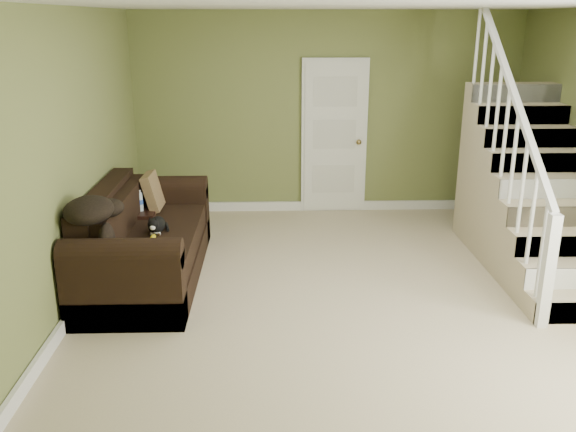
{
  "coord_description": "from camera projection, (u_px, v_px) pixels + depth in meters",
  "views": [
    {
      "loc": [
        -0.73,
        -5.2,
        2.5
      ],
      "look_at": [
        -0.58,
        0.31,
        0.7
      ],
      "focal_mm": 38.0,
      "sensor_mm": 36.0,
      "label": 1
    }
  ],
  "objects": [
    {
      "name": "throw_pillow",
      "position": [
        153.0,
        191.0,
        6.63
      ],
      "size": [
        0.2,
        0.4,
        0.41
      ],
      "primitive_type": "cube",
      "rotation": [
        0.0,
        -0.24,
        -0.01
      ],
      "color": "#482E1D",
      "rests_on": "sofa"
    },
    {
      "name": "ceiling",
      "position": [
        360.0,
        5.0,
        4.93
      ],
      "size": [
        5.0,
        5.5,
        0.01
      ],
      "primitive_type": "cube",
      "color": "white",
      "rests_on": "wall_back"
    },
    {
      "name": "banana",
      "position": [
        153.0,
        238.0,
        5.73
      ],
      "size": [
        0.06,
        0.19,
        0.05
      ],
      "primitive_type": "ellipsoid",
      "rotation": [
        0.0,
        0.0,
        0.06
      ],
      "color": "gold",
      "rests_on": "sofa"
    },
    {
      "name": "floor",
      "position": [
        350.0,
        296.0,
        5.74
      ],
      "size": [
        5.0,
        5.5,
        0.01
      ],
      "primitive_type": "cube",
      "color": "#C3B28D",
      "rests_on": "ground"
    },
    {
      "name": "staircase",
      "position": [
        526.0,
        200.0,
        6.51
      ],
      "size": [
        1.0,
        2.51,
        2.82
      ],
      "color": "#C3B28D",
      "rests_on": "floor"
    },
    {
      "name": "wall_front",
      "position": [
        436.0,
        299.0,
        2.72
      ],
      "size": [
        5.0,
        0.04,
        2.6
      ],
      "primitive_type": "cube",
      "color": "olive",
      "rests_on": "floor"
    },
    {
      "name": "baseboard_back",
      "position": [
        325.0,
        206.0,
        8.3
      ],
      "size": [
        5.0,
        0.04,
        0.12
      ],
      "primitive_type": "cube",
      "color": "white",
      "rests_on": "floor"
    },
    {
      "name": "wall_left",
      "position": [
        67.0,
        163.0,
        5.27
      ],
      "size": [
        0.04,
        5.5,
        2.6
      ],
      "primitive_type": "cube",
      "color": "olive",
      "rests_on": "floor"
    },
    {
      "name": "sofa",
      "position": [
        143.0,
        244.0,
        6.06
      ],
      "size": [
        1.0,
        2.33,
        0.92
      ],
      "color": "black",
      "rests_on": "floor"
    },
    {
      "name": "throw_blanket",
      "position": [
        89.0,
        210.0,
        5.14
      ],
      "size": [
        0.54,
        0.63,
        0.22
      ],
      "primitive_type": "ellipsoid",
      "rotation": [
        0.0,
        0.0,
        0.3
      ],
      "color": "black",
      "rests_on": "sofa"
    },
    {
      "name": "door",
      "position": [
        334.0,
        137.0,
        8.0
      ],
      "size": [
        0.86,
        0.12,
        2.02
      ],
      "color": "white",
      "rests_on": "floor"
    },
    {
      "name": "wall_back",
      "position": [
        327.0,
        114.0,
        7.95
      ],
      "size": [
        5.0,
        0.04,
        2.6
      ],
      "primitive_type": "cube",
      "color": "olive",
      "rests_on": "floor"
    },
    {
      "name": "cat",
      "position": [
        156.0,
        225.0,
        5.92
      ],
      "size": [
        0.2,
        0.43,
        0.21
      ],
      "rotation": [
        0.0,
        0.0,
        -0.02
      ],
      "color": "black",
      "rests_on": "sofa"
    },
    {
      "name": "baseboard_left",
      "position": [
        85.0,
        294.0,
        5.65
      ],
      "size": [
        0.04,
        5.5,
        0.12
      ],
      "primitive_type": "cube",
      "color": "white",
      "rests_on": "floor"
    },
    {
      "name": "side_table",
      "position": [
        137.0,
        233.0,
        6.61
      ],
      "size": [
        0.45,
        0.45,
        0.76
      ],
      "rotation": [
        0.0,
        0.0,
        0.02
      ],
      "color": "black",
      "rests_on": "floor"
    }
  ]
}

